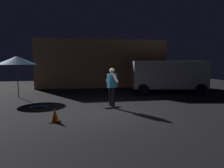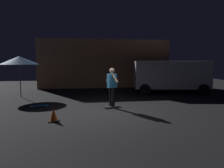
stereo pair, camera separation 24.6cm
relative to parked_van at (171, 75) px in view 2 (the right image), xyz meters
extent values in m
plane|color=black|center=(-4.71, -4.58, -1.16)|extent=(28.00, 28.00, 0.00)
cube|color=tan|center=(-3.87, 4.47, 0.66)|extent=(9.93, 3.29, 3.63)
cube|color=#B2B2B7|center=(-0.01, 0.00, 0.02)|extent=(4.85, 2.64, 1.70)
cube|color=black|center=(2.24, -0.38, 0.37)|extent=(0.35, 1.73, 0.64)
cylinder|color=black|center=(1.88, 0.69, -0.83)|extent=(0.69, 0.33, 0.66)
cylinder|color=black|center=(1.55, -1.27, -0.83)|extent=(0.69, 0.33, 0.66)
cylinder|color=black|center=(-1.57, 1.27, -0.83)|extent=(0.69, 0.33, 0.66)
cylinder|color=black|center=(-1.90, -0.68, -0.83)|extent=(0.69, 0.33, 0.66)
cylinder|color=slate|center=(-9.08, -0.35, -0.06)|extent=(0.05, 0.05, 2.20)
cone|color=#1E4C8C|center=(-9.08, -0.35, 0.91)|extent=(2.10, 2.10, 0.45)
cube|color=black|center=(-4.36, -3.78, -1.10)|extent=(0.80, 0.47, 0.02)
sphere|color=silver|center=(-4.11, -3.59, -1.13)|extent=(0.05, 0.05, 0.05)
sphere|color=silver|center=(-4.05, -3.75, -1.13)|extent=(0.05, 0.05, 0.05)
sphere|color=silver|center=(-4.67, -3.82, -1.13)|extent=(0.05, 0.05, 0.05)
sphere|color=silver|center=(-4.60, -3.97, -1.13)|extent=(0.05, 0.05, 0.05)
cube|color=#1959B2|center=(-7.55, -3.18, -1.10)|extent=(0.80, 0.42, 0.02)
sphere|color=silver|center=(-7.82, -3.35, -1.13)|extent=(0.05, 0.05, 0.05)
sphere|color=silver|center=(-7.87, -3.18, -1.13)|extent=(0.05, 0.05, 0.05)
sphere|color=silver|center=(-7.24, -3.17, -1.13)|extent=(0.05, 0.05, 0.05)
sphere|color=silver|center=(-7.29, -3.01, -1.13)|extent=(0.05, 0.05, 0.05)
cylinder|color=black|center=(-4.40, -3.68, -0.68)|extent=(0.14, 0.14, 0.82)
cylinder|color=black|center=(-4.32, -3.89, -0.68)|extent=(0.14, 0.14, 0.82)
cube|color=#338CCC|center=(-4.36, -3.78, 0.03)|extent=(0.43, 0.35, 0.60)
sphere|color=tan|center=(-4.36, -3.78, 0.46)|extent=(0.23, 0.23, 0.23)
cylinder|color=tan|center=(-4.44, -3.58, 0.18)|extent=(0.28, 0.54, 0.46)
cylinder|color=tan|center=(-4.27, -3.99, 0.18)|extent=(0.28, 0.54, 0.46)
cube|color=black|center=(-6.63, -5.57, -1.15)|extent=(0.34, 0.34, 0.03)
cone|color=#EA5914|center=(-6.63, -5.57, -0.93)|extent=(0.28, 0.28, 0.46)
camera|label=1|loc=(-5.92, -12.75, 0.91)|focal=33.80mm
camera|label=2|loc=(-5.68, -12.79, 0.91)|focal=33.80mm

